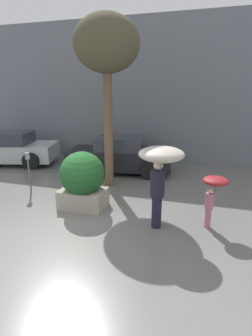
% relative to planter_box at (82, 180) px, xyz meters
% --- Properties ---
extents(ground_plane, '(40.00, 40.00, 0.00)m').
position_rel_planter_box_xyz_m(ground_plane, '(0.01, -1.04, -0.80)').
color(ground_plane, slate).
extents(building_facade, '(18.00, 0.30, 6.00)m').
position_rel_planter_box_xyz_m(building_facade, '(0.01, 5.46, 2.20)').
color(building_facade, slate).
rests_on(building_facade, ground).
extents(planter_box, '(1.22, 1.19, 1.56)m').
position_rel_planter_box_xyz_m(planter_box, '(0.00, 0.00, 0.00)').
color(planter_box, '#9E9384').
rests_on(planter_box, ground).
extents(person_adult, '(0.98, 0.98, 1.95)m').
position_rel_planter_box_xyz_m(person_adult, '(2.16, -0.62, 0.74)').
color(person_adult, '#1E1E2D').
rests_on(person_adult, ground).
extents(person_child, '(0.57, 0.57, 1.25)m').
position_rel_planter_box_xyz_m(person_child, '(3.33, -0.20, 0.17)').
color(person_child, '#B76684').
rests_on(person_child, ground).
extents(parked_car_near, '(4.15, 2.52, 1.38)m').
position_rel_planter_box_xyz_m(parked_car_near, '(-0.05, 3.47, -0.16)').
color(parked_car_near, black).
rests_on(parked_car_near, ground).
extents(parked_car_far, '(4.12, 2.71, 1.38)m').
position_rel_planter_box_xyz_m(parked_car_far, '(-4.96, 3.30, -0.16)').
color(parked_car_far, '#B7BCC1').
rests_on(parked_car_far, ground).
extents(street_tree, '(1.96, 1.96, 5.24)m').
position_rel_planter_box_xyz_m(street_tree, '(0.10, 1.83, 3.49)').
color(street_tree, brown).
rests_on(street_tree, ground).
extents(parking_meter, '(0.14, 0.14, 1.29)m').
position_rel_planter_box_xyz_m(parking_meter, '(-2.06, 0.53, 0.12)').
color(parking_meter, '#595B60').
rests_on(parking_meter, ground).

